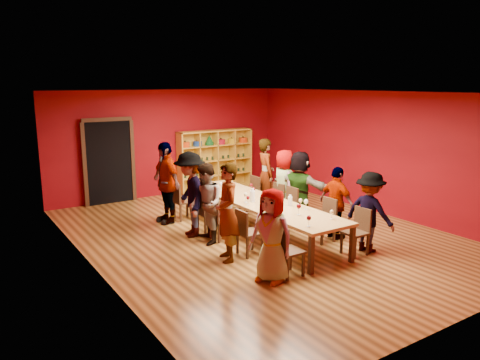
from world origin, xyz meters
name	(u,v)px	position (x,y,z in m)	size (l,w,h in m)	color
room_shell	(261,166)	(0.00, 0.00, 1.50)	(7.10, 9.10, 3.04)	brown
tasting_table	(260,203)	(0.00, 0.00, 0.70)	(1.10, 4.50, 0.75)	#A88146
doorway	(109,162)	(-1.80, 4.43, 1.12)	(1.40, 0.17, 2.30)	black
shelving_unit	(215,157)	(1.40, 4.32, 0.98)	(2.40, 0.40, 1.80)	gold
chair_person_left_0	(286,248)	(-0.91, -2.00, 0.50)	(0.42, 0.42, 0.89)	black
person_left_0	(271,235)	(-1.21, -2.00, 0.78)	(0.76, 0.42, 1.56)	#141C39
chair_person_left_1	(246,230)	(-0.91, -0.83, 0.50)	(0.42, 0.42, 0.89)	black
person_left_1	(227,212)	(-1.33, -0.83, 0.91)	(0.66, 0.48, 1.81)	#5D7ABF
chair_person_left_2	(218,217)	(-0.91, 0.20, 0.50)	(0.42, 0.42, 0.89)	black
person_left_2	(206,204)	(-1.20, 0.20, 0.82)	(0.79, 0.44, 1.64)	silver
chair_person_left_3	(205,211)	(-0.91, 0.76, 0.50)	(0.42, 0.42, 0.89)	black
person_left_3	(190,194)	(-1.26, 0.76, 0.90)	(1.17, 0.48, 1.81)	#4E4E53
chair_person_left_4	(181,199)	(-0.91, 1.95, 0.50)	(0.42, 0.42, 0.89)	black
person_left_4	(166,183)	(-1.27, 1.95, 0.94)	(1.11, 0.50, 1.89)	#151C3B
chair_person_right_0	(358,229)	(0.91, -1.91, 0.50)	(0.42, 0.42, 0.89)	black
person_right_0	(370,212)	(1.20, -1.91, 0.78)	(1.00, 0.41, 1.56)	#15173C
chair_person_right_1	(326,217)	(0.91, -1.03, 0.50)	(0.42, 0.42, 0.89)	black
person_right_1	(337,203)	(1.20, -1.03, 0.76)	(0.89, 0.40, 1.52)	#131535
chair_person_right_2	(288,205)	(0.91, 0.18, 0.50)	(0.42, 0.42, 0.89)	black
person_right_2	(300,188)	(1.23, 0.18, 0.85)	(1.57, 0.45, 1.69)	#151E3B
chair_person_right_3	(275,200)	(0.91, 0.67, 0.50)	(0.42, 0.42, 0.89)	black
person_right_3	(284,185)	(1.17, 0.67, 0.83)	(0.81, 0.44, 1.66)	pink
chair_person_right_4	(252,192)	(0.91, 1.64, 0.50)	(0.42, 0.42, 0.89)	black
person_right_4	(266,174)	(1.35, 1.64, 0.91)	(0.66, 0.48, 1.82)	#151B3A
wine_glass_0	(332,212)	(0.32, -1.80, 0.88)	(0.07, 0.07, 0.18)	silver
wine_glass_1	(227,188)	(-0.27, 0.89, 0.89)	(0.08, 0.08, 0.19)	silver
wine_glass_2	(276,194)	(0.33, -0.12, 0.89)	(0.08, 0.08, 0.19)	silver
wine_glass_3	(276,207)	(-0.32, -0.94, 0.88)	(0.07, 0.07, 0.18)	silver
wine_glass_4	(228,178)	(0.33, 1.81, 0.90)	(0.08, 0.08, 0.20)	silver
wine_glass_5	(306,202)	(0.36, -1.04, 0.90)	(0.08, 0.08, 0.21)	silver
wine_glass_6	(275,207)	(-0.31, -0.92, 0.88)	(0.07, 0.07, 0.18)	silver
wine_glass_7	(221,184)	(-0.20, 1.28, 0.89)	(0.08, 0.08, 0.20)	silver
wine_glass_8	(232,178)	(0.38, 1.70, 0.90)	(0.08, 0.08, 0.21)	silver
wine_glass_9	(309,219)	(-0.33, -1.91, 0.90)	(0.08, 0.08, 0.20)	silver
wine_glass_10	(204,180)	(-0.32, 1.85, 0.91)	(0.09, 0.09, 0.22)	silver
wine_glass_11	(253,190)	(0.13, 0.44, 0.90)	(0.08, 0.08, 0.20)	silver
wine_glass_12	(229,190)	(-0.34, 0.70, 0.89)	(0.08, 0.08, 0.19)	silver
wine_glass_13	(301,201)	(0.37, -0.86, 0.88)	(0.07, 0.07, 0.19)	silver
wine_glass_14	(246,195)	(-0.33, 0.06, 0.91)	(0.09, 0.09, 0.22)	silver
wine_glass_15	(270,200)	(-0.09, -0.47, 0.88)	(0.07, 0.07, 0.18)	silver
wine_glass_16	(299,207)	(-0.01, -1.25, 0.91)	(0.09, 0.09, 0.22)	silver
wine_glass_17	(251,185)	(0.36, 0.86, 0.88)	(0.07, 0.07, 0.18)	silver
wine_glass_18	(272,192)	(0.33, 0.02, 0.90)	(0.08, 0.08, 0.20)	silver
wine_glass_19	(248,198)	(-0.38, -0.10, 0.88)	(0.07, 0.07, 0.18)	silver
spittoon_bowl	(269,201)	(0.00, -0.30, 0.81)	(0.26, 0.26, 0.14)	silver
carafe_a	(252,196)	(-0.18, 0.03, 0.88)	(0.11, 0.11, 0.28)	silver
carafe_b	(290,201)	(0.28, -0.65, 0.85)	(0.10, 0.10, 0.23)	silver
wine_bottle	(226,183)	(0.04, 1.45, 0.86)	(0.07, 0.07, 0.29)	#123317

